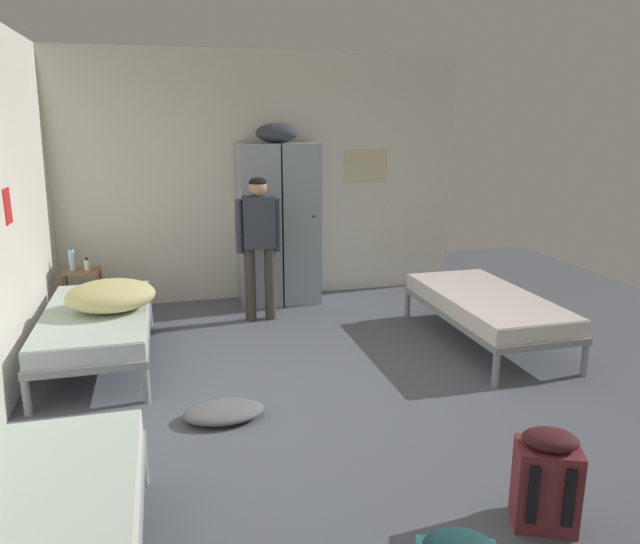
{
  "coord_description": "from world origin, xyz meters",
  "views": [
    {
      "loc": [
        -1.15,
        -4.12,
        2.11
      ],
      "look_at": [
        0.0,
        0.29,
        0.95
      ],
      "focal_mm": 33.85,
      "sensor_mm": 36.0,
      "label": 1
    }
  ],
  "objects_px": {
    "locker_bank": "(278,221)",
    "bed_left_front": "(30,543)",
    "shelf_unit": "(83,291)",
    "lotion_bottle": "(87,265)",
    "bed_left_rear": "(96,322)",
    "person_traveler": "(259,236)",
    "water_bottle": "(72,260)",
    "backpack_maroon": "(546,479)",
    "bed_right": "(486,305)",
    "clothes_pile_grey": "(224,412)",
    "bedding_heap": "(111,295)"
  },
  "relations": [
    {
      "from": "backpack_maroon",
      "to": "clothes_pile_grey",
      "type": "xyz_separation_m",
      "value": [
        -1.54,
        1.6,
        -0.2
      ]
    },
    {
      "from": "bed_left_front",
      "to": "backpack_maroon",
      "type": "height_order",
      "value": "backpack_maroon"
    },
    {
      "from": "person_traveler",
      "to": "lotion_bottle",
      "type": "distance_m",
      "value": 1.83
    },
    {
      "from": "locker_bank",
      "to": "shelf_unit",
      "type": "distance_m",
      "value": 2.26
    },
    {
      "from": "shelf_unit",
      "to": "lotion_bottle",
      "type": "xyz_separation_m",
      "value": [
        0.07,
        -0.04,
        0.29
      ]
    },
    {
      "from": "bed_left_front",
      "to": "bed_left_rear",
      "type": "relative_size",
      "value": 1.0
    },
    {
      "from": "bedding_heap",
      "to": "water_bottle",
      "type": "relative_size",
      "value": 3.05
    },
    {
      "from": "water_bottle",
      "to": "backpack_maroon",
      "type": "relative_size",
      "value": 0.45
    },
    {
      "from": "locker_bank",
      "to": "bed_left_front",
      "type": "relative_size",
      "value": 1.09
    },
    {
      "from": "bed_left_front",
      "to": "water_bottle",
      "type": "relative_size",
      "value": 7.67
    },
    {
      "from": "lotion_bottle",
      "to": "bed_left_rear",
      "type": "bearing_deg",
      "value": -81.34
    },
    {
      "from": "bed_right",
      "to": "water_bottle",
      "type": "bearing_deg",
      "value": 156.93
    },
    {
      "from": "person_traveler",
      "to": "backpack_maroon",
      "type": "relative_size",
      "value": 2.79
    },
    {
      "from": "bed_left_rear",
      "to": "bedding_heap",
      "type": "distance_m",
      "value": 0.28
    },
    {
      "from": "bed_right",
      "to": "person_traveler",
      "type": "bearing_deg",
      "value": 148.13
    },
    {
      "from": "locker_bank",
      "to": "bed_left_rear",
      "type": "relative_size",
      "value": 1.09
    },
    {
      "from": "bed_left_rear",
      "to": "lotion_bottle",
      "type": "distance_m",
      "value": 1.22
    },
    {
      "from": "shelf_unit",
      "to": "bed_left_front",
      "type": "height_order",
      "value": "shelf_unit"
    },
    {
      "from": "bed_left_rear",
      "to": "person_traveler",
      "type": "bearing_deg",
      "value": 27.25
    },
    {
      "from": "backpack_maroon",
      "to": "bedding_heap",
      "type": "bearing_deg",
      "value": 129.13
    },
    {
      "from": "water_bottle",
      "to": "clothes_pile_grey",
      "type": "relative_size",
      "value": 0.43
    },
    {
      "from": "backpack_maroon",
      "to": "clothes_pile_grey",
      "type": "relative_size",
      "value": 0.95
    },
    {
      "from": "bed_left_front",
      "to": "person_traveler",
      "type": "bearing_deg",
      "value": 67.16
    },
    {
      "from": "clothes_pile_grey",
      "to": "water_bottle",
      "type": "bearing_deg",
      "value": 116.63
    },
    {
      "from": "bed_left_front",
      "to": "person_traveler",
      "type": "relative_size",
      "value": 1.24
    },
    {
      "from": "bedding_heap",
      "to": "bed_right",
      "type": "bearing_deg",
      "value": -6.45
    },
    {
      "from": "locker_bank",
      "to": "backpack_maroon",
      "type": "height_order",
      "value": "locker_bank"
    },
    {
      "from": "bedding_heap",
      "to": "person_traveler",
      "type": "bearing_deg",
      "value": 30.47
    },
    {
      "from": "lotion_bottle",
      "to": "backpack_maroon",
      "type": "distance_m",
      "value": 4.93
    },
    {
      "from": "bed_right",
      "to": "clothes_pile_grey",
      "type": "relative_size",
      "value": 3.27
    },
    {
      "from": "bed_right",
      "to": "bedding_heap",
      "type": "distance_m",
      "value": 3.46
    },
    {
      "from": "bedding_heap",
      "to": "water_bottle",
      "type": "bearing_deg",
      "value": 110.3
    },
    {
      "from": "person_traveler",
      "to": "water_bottle",
      "type": "xyz_separation_m",
      "value": [
        -1.91,
        0.43,
        -0.24
      ]
    },
    {
      "from": "locker_bank",
      "to": "bed_right",
      "type": "xyz_separation_m",
      "value": [
        1.66,
        -1.85,
        -0.59
      ]
    },
    {
      "from": "person_traveler",
      "to": "water_bottle",
      "type": "bearing_deg",
      "value": 167.46
    },
    {
      "from": "bed_left_rear",
      "to": "person_traveler",
      "type": "height_order",
      "value": "person_traveler"
    },
    {
      "from": "bed_left_front",
      "to": "lotion_bottle",
      "type": "distance_m",
      "value": 4.14
    },
    {
      "from": "locker_bank",
      "to": "bed_right",
      "type": "distance_m",
      "value": 2.56
    },
    {
      "from": "locker_bank",
      "to": "water_bottle",
      "type": "distance_m",
      "value": 2.27
    },
    {
      "from": "locker_bank",
      "to": "bed_left_front",
      "type": "bearing_deg",
      "value": -113.59
    },
    {
      "from": "person_traveler",
      "to": "backpack_maroon",
      "type": "height_order",
      "value": "person_traveler"
    },
    {
      "from": "locker_bank",
      "to": "lotion_bottle",
      "type": "bearing_deg",
      "value": -173.27
    },
    {
      "from": "water_bottle",
      "to": "backpack_maroon",
      "type": "distance_m",
      "value": 5.07
    },
    {
      "from": "bed_left_front",
      "to": "bed_right",
      "type": "height_order",
      "value": "same"
    },
    {
      "from": "shelf_unit",
      "to": "lotion_bottle",
      "type": "relative_size",
      "value": 4.09
    },
    {
      "from": "bedding_heap",
      "to": "shelf_unit",
      "type": "bearing_deg",
      "value": 107.33
    },
    {
      "from": "lotion_bottle",
      "to": "backpack_maroon",
      "type": "relative_size",
      "value": 0.25
    },
    {
      "from": "shelf_unit",
      "to": "backpack_maroon",
      "type": "relative_size",
      "value": 1.04
    },
    {
      "from": "bed_right",
      "to": "bedding_heap",
      "type": "height_order",
      "value": "bedding_heap"
    },
    {
      "from": "clothes_pile_grey",
      "to": "bed_left_front",
      "type": "bearing_deg",
      "value": -120.91
    }
  ]
}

